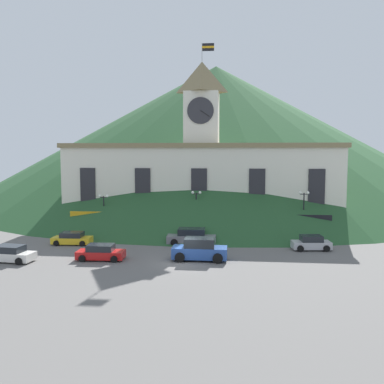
{
  "coord_description": "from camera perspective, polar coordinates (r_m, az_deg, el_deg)",
  "views": [
    {
      "loc": [
        4.68,
        -38.09,
        10.14
      ],
      "look_at": [
        0.0,
        6.87,
        5.82
      ],
      "focal_mm": 40.0,
      "sensor_mm": 36.0,
      "label": 1
    }
  ],
  "objects": [
    {
      "name": "pedestrian",
      "position": [
        49.98,
        5.77,
        -5.19
      ],
      "size": [
        0.42,
        0.38,
        1.71
      ],
      "rotation": [
        0.0,
        0.0,
        4.67
      ],
      "color": "#33567A",
      "rests_on": "ground"
    },
    {
      "name": "car_silver_hatch",
      "position": [
        46.03,
        15.6,
        -6.59
      ],
      "size": [
        4.06,
        2.35,
        1.5
      ],
      "rotation": [
        0.0,
        0.0,
        0.11
      ],
      "color": "#B7B7BC",
      "rests_on": "ground"
    },
    {
      "name": "car_gray_pickup",
      "position": [
        46.93,
        -0.05,
        -6.01
      ],
      "size": [
        5.36,
        2.49,
        1.75
      ],
      "rotation": [
        0.0,
        0.0,
        3.17
      ],
      "color": "slate",
      "rests_on": "ground"
    },
    {
      "name": "banner_fence",
      "position": [
        51.72,
        0.67,
        -4.32
      ],
      "size": [
        31.68,
        0.12,
        2.71
      ],
      "color": "gold",
      "rests_on": "ground"
    },
    {
      "name": "street_lamp_far_right",
      "position": [
        54.85,
        -11.69,
        -1.64
      ],
      "size": [
        1.26,
        0.36,
        4.74
      ],
      "color": "black",
      "rests_on": "ground"
    },
    {
      "name": "car_yellow_coupe",
      "position": [
        48.77,
        -15.69,
        -6.0
      ],
      "size": [
        4.27,
        2.26,
        1.35
      ],
      "rotation": [
        0.0,
        0.0,
        3.18
      ],
      "color": "yellow",
      "rests_on": "ground"
    },
    {
      "name": "car_white_taxi",
      "position": [
        43.19,
        -23.12,
        -7.62
      ],
      "size": [
        4.66,
        2.48,
        1.5
      ],
      "rotation": [
        0.0,
        0.0,
        -0.1
      ],
      "color": "white",
      "rests_on": "ground"
    },
    {
      "name": "civic_building",
      "position": [
        58.02,
        1.3,
        1.73
      ],
      "size": [
        36.88,
        8.65,
        24.36
      ],
      "color": "silver",
      "rests_on": "ground"
    },
    {
      "name": "car_red_sedan",
      "position": [
        41.33,
        -12.07,
        -7.91
      ],
      "size": [
        4.45,
        2.23,
        1.45
      ],
      "rotation": [
        0.0,
        0.0,
        0.03
      ],
      "color": "red",
      "rests_on": "ground"
    },
    {
      "name": "ground_plane",
      "position": [
        39.69,
        -1.04,
        -9.35
      ],
      "size": [
        160.0,
        160.0,
        0.0
      ],
      "primitive_type": "plane",
      "color": "#605E5B"
    },
    {
      "name": "street_lamp_right",
      "position": [
        52.47,
        0.57,
        -1.47
      ],
      "size": [
        1.26,
        0.36,
        5.28
      ],
      "color": "black",
      "rests_on": "ground"
    },
    {
      "name": "car_blue_van",
      "position": [
        40.23,
        1.03,
        -7.73
      ],
      "size": [
        5.11,
        2.37,
        2.1
      ],
      "rotation": [
        0.0,
        0.0,
        -0.0
      ],
      "color": "#284C99",
      "rests_on": "ground"
    },
    {
      "name": "hillside_backdrop",
      "position": [
        96.55,
        3.19,
        7.98
      ],
      "size": [
        104.46,
        104.46,
        28.8
      ],
      "primitive_type": "cone",
      "color": "#234C28",
      "rests_on": "ground"
    },
    {
      "name": "street_lamp_far_left",
      "position": [
        52.86,
        14.69,
        -1.53
      ],
      "size": [
        1.26,
        0.36,
        5.39
      ],
      "color": "black",
      "rests_on": "ground"
    }
  ]
}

